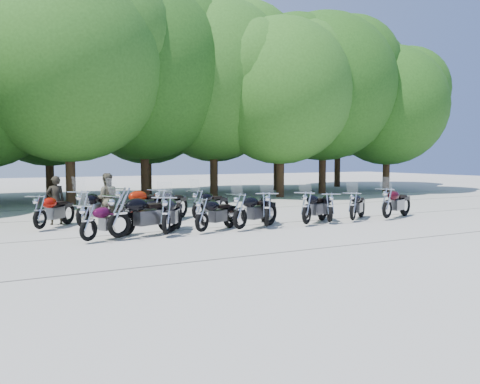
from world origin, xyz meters
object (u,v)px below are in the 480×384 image
motorcycle_6 (307,207)px  rider_0 (56,200)px  motorcycle_8 (353,205)px  motorcycle_11 (83,207)px  motorcycle_7 (330,206)px  motorcycle_1 (119,214)px  motorcycle_4 (240,210)px  rider_1 (106,199)px  motorcycle_10 (40,211)px  motorcycle_13 (160,204)px  motorcycle_3 (202,213)px  motorcycle_9 (387,202)px  motorcycle_2 (166,214)px  motorcycle_5 (266,208)px  motorcycle_14 (198,203)px  motorcycle_0 (88,221)px  motorcycle_12 (124,204)px

motorcycle_6 → rider_0: rider_0 is taller
motorcycle_8 → motorcycle_11: bearing=35.6°
motorcycle_11 → motorcycle_7: bearing=-159.4°
motorcycle_1 → motorcycle_6: motorcycle_1 is taller
motorcycle_4 → rider_1: bearing=17.6°
motorcycle_10 → motorcycle_13: bearing=-141.0°
motorcycle_3 → motorcycle_4: bearing=-123.3°
motorcycle_4 → motorcycle_9: motorcycle_4 is taller
motorcycle_2 → motorcycle_5: (3.32, 0.11, -0.01)m
motorcycle_5 → motorcycle_10: motorcycle_5 is taller
motorcycle_6 → motorcycle_10: 8.23m
motorcycle_8 → motorcycle_11: size_ratio=0.86×
motorcycle_3 → motorcycle_10: (-4.06, 2.81, 0.03)m
motorcycle_6 → motorcycle_8: motorcycle_6 is taller
motorcycle_6 → motorcycle_10: motorcycle_6 is taller
motorcycle_3 → motorcycle_8: 5.65m
motorcycle_11 → motorcycle_4: bearing=-173.4°
rider_1 → motorcycle_11: bearing=45.6°
motorcycle_11 → rider_1: bearing=-104.1°
motorcycle_6 → motorcycle_11: (-6.49, 2.69, 0.04)m
rider_0 → motorcycle_9: bearing=154.4°
motorcycle_14 → rider_0: size_ratio=1.36×
motorcycle_5 → motorcycle_6: bearing=-157.8°
motorcycle_2 → motorcycle_14: size_ratio=1.06×
motorcycle_0 → motorcycle_11: motorcycle_11 is taller
motorcycle_2 → motorcycle_11: bearing=-24.6°
motorcycle_0 → rider_1: bearing=-54.1°
motorcycle_0 → motorcycle_8: 8.88m
motorcycle_10 → rider_1: (2.10, 0.44, 0.23)m
motorcycle_5 → rider_0: 6.97m
motorcycle_3 → motorcycle_0: bearing=60.9°
motorcycle_4 → rider_1: rider_1 is taller
motorcycle_1 → motorcycle_8: motorcycle_1 is taller
motorcycle_1 → motorcycle_12: size_ratio=0.98×
motorcycle_0 → motorcycle_2: motorcycle_2 is taller
motorcycle_9 → rider_1: bearing=47.1°
motorcycle_3 → motorcycle_9: 7.08m
motorcycle_4 → motorcycle_8: 4.43m
motorcycle_0 → motorcycle_6: 6.88m
motorcycle_10 → rider_0: bearing=-76.3°
motorcycle_2 → motorcycle_14: 3.55m
motorcycle_7 → rider_0: 9.07m
motorcycle_2 → motorcycle_1: bearing=28.9°
motorcycle_9 → motorcycle_13: 7.92m
rider_1 → motorcycle_5: bearing=152.0°
motorcycle_11 → rider_0: size_ratio=1.50×
motorcycle_0 → motorcycle_13: (2.95, 2.85, 0.08)m
rider_1 → motorcycle_3: bearing=130.6°
motorcycle_8 → motorcycle_14: 5.34m
motorcycle_7 → motorcycle_4: bearing=27.9°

